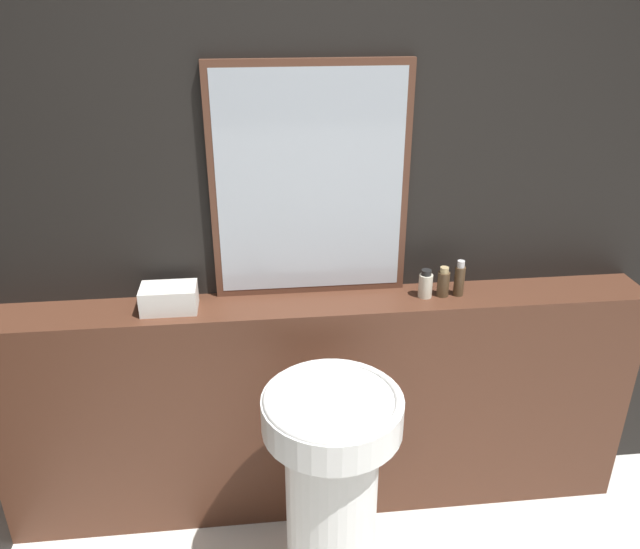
% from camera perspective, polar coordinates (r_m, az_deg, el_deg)
% --- Properties ---
extents(wall_back, '(8.00, 0.06, 2.50)m').
position_cam_1_polar(wall_back, '(2.35, -0.29, 5.12)').
color(wall_back, black).
rests_on(wall_back, ground_plane).
extents(vanity_counter, '(2.53, 0.23, 0.97)m').
position_cam_1_polar(vanity_counter, '(2.59, 0.09, -12.08)').
color(vanity_counter, '#512D1E').
rests_on(vanity_counter, ground_plane).
extents(pedestal_sink, '(0.45, 0.45, 0.89)m').
position_cam_1_polar(pedestal_sink, '(2.22, 1.06, -19.05)').
color(pedestal_sink, white).
rests_on(pedestal_sink, ground_plane).
extents(mirror, '(0.72, 0.03, 0.86)m').
position_cam_1_polar(mirror, '(2.25, -0.90, 8.28)').
color(mirror, '#563323').
rests_on(mirror, vanity_counter).
extents(towel_stack, '(0.20, 0.13, 0.09)m').
position_cam_1_polar(towel_stack, '(2.32, -13.63, -2.11)').
color(towel_stack, silver).
rests_on(towel_stack, vanity_counter).
extents(shampoo_bottle, '(0.05, 0.05, 0.11)m').
position_cam_1_polar(shampoo_bottle, '(2.38, 9.62, -0.90)').
color(shampoo_bottle, beige).
rests_on(shampoo_bottle, vanity_counter).
extents(conditioner_bottle, '(0.05, 0.05, 0.12)m').
position_cam_1_polar(conditioner_bottle, '(2.39, 11.21, -0.74)').
color(conditioner_bottle, '#4C3823').
rests_on(conditioner_bottle, vanity_counter).
extents(lotion_bottle, '(0.04, 0.04, 0.14)m').
position_cam_1_polar(lotion_bottle, '(2.41, 12.63, -0.43)').
color(lotion_bottle, '#4C3823').
rests_on(lotion_bottle, vanity_counter).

